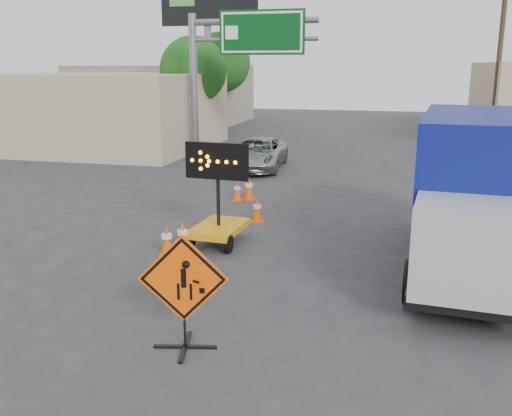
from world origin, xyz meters
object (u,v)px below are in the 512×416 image
at_px(arrow_board, 219,221).
at_px(pickup_truck, 257,154).
at_px(construction_sign, 184,290).
at_px(box_truck, 470,201).

distance_m(arrow_board, pickup_truck, 10.89).
height_order(arrow_board, pickup_truck, arrow_board).
bearing_deg(arrow_board, construction_sign, -74.07).
height_order(construction_sign, arrow_board, arrow_board).
height_order(arrow_board, box_truck, box_truck).
bearing_deg(pickup_truck, box_truck, -59.25).
bearing_deg(arrow_board, pickup_truck, 102.70).
xyz_separation_m(construction_sign, pickup_truck, (-2.93, 16.19, -0.34)).
xyz_separation_m(arrow_board, pickup_truck, (-1.73, 10.75, 0.08)).
bearing_deg(construction_sign, box_truck, 34.69).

